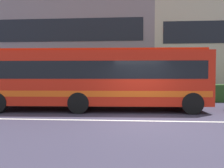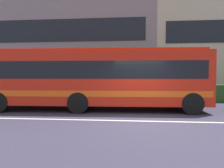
% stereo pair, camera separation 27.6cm
% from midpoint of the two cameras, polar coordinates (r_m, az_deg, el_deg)
% --- Properties ---
extents(ground_plane, '(160.00, 160.00, 0.00)m').
position_cam_midpoint_polar(ground_plane, '(8.07, 8.30, -10.35)').
color(ground_plane, '#383448').
extents(lane_centre_line, '(60.00, 0.16, 0.01)m').
position_cam_midpoint_polar(lane_centre_line, '(8.07, 8.30, -10.32)').
color(lane_centre_line, silver).
rests_on(lane_centre_line, ground_plane).
extents(hedge_row_far, '(23.37, 1.10, 1.18)m').
position_cam_midpoint_polar(hedge_row_far, '(14.93, 18.35, -2.41)').
color(hedge_row_far, '#2D5824').
rests_on(hedge_row_far, ground_plane).
extents(apartment_block_left, '(25.00, 8.65, 10.28)m').
position_cam_midpoint_polar(apartment_block_left, '(24.71, -20.62, 9.89)').
color(apartment_block_left, gray).
rests_on(apartment_block_left, ground_plane).
extents(transit_bus, '(11.29, 2.92, 3.09)m').
position_cam_midpoint_polar(transit_bus, '(10.58, -5.36, 1.93)').
color(transit_bus, red).
rests_on(transit_bus, ground_plane).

